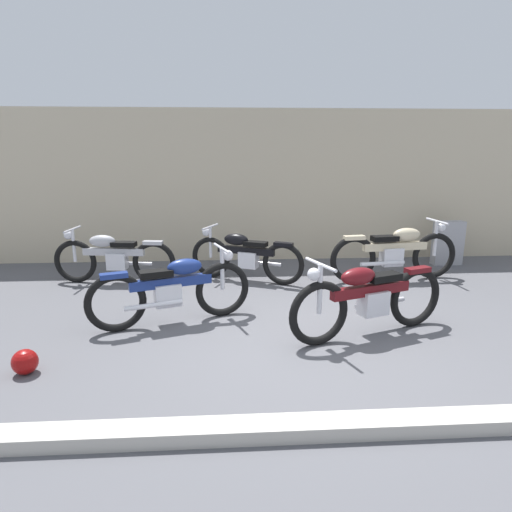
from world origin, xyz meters
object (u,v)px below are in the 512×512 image
Objects in this scene: stone_marker at (448,243)px; motorcycle_maroon at (369,298)px; helmet at (25,362)px; motorcycle_silver at (113,257)px; motorcycle_cream at (396,252)px; motorcycle_black at (245,256)px; motorcycle_blue at (173,289)px.

motorcycle_maroon is (-2.50, -3.14, 0.04)m from stone_marker.
motorcycle_maroon reaches higher than helmet.
motorcycle_cream is at bearing -174.58° from motorcycle_silver.
motorcycle_black is (2.12, -0.01, -0.01)m from motorcycle_silver.
stone_marker is 3.93m from motorcycle_black.
motorcycle_maroon is at bearing 153.38° from motorcycle_silver.
motorcycle_black is at bearing -80.08° from motorcycle_maroon.
stone_marker is 1.67m from motorcycle_cream.
motorcycle_black is at bearing -173.10° from motorcycle_silver.
motorcycle_blue is at bearing 130.01° from motorcycle_silver.
motorcycle_silver reaches higher than stone_marker.
helmet is 1.81m from motorcycle_blue.
motorcycle_cream is at bearing -144.86° from stone_marker.
stone_marker is 0.37× the size of motorcycle_cream.
motorcycle_black is (0.97, 1.79, -0.02)m from motorcycle_blue.
motorcycle_silver is (-3.46, 2.32, -0.02)m from motorcycle_maroon.
motorcycle_silver reaches higher than helmet.
motorcycle_cream is (3.44, 1.65, 0.03)m from motorcycle_blue.
helmet is at bearing -156.15° from motorcycle_blue.
motorcycle_maroon is 4.17m from motorcycle_silver.
motorcycle_maroon is 0.91× the size of motorcycle_cream.
helmet is 0.12× the size of motorcycle_silver.
motorcycle_maroon reaches higher than motorcycle_silver.
motorcycle_maroon is 2.45m from motorcycle_cream.
stone_marker is 0.42× the size of motorcycle_blue.
helmet is at bearing -147.83° from stone_marker.
stone_marker is 0.45× the size of motorcycle_black.
motorcycle_black is at bearing 170.18° from motorcycle_cream.
motorcycle_blue is 2.03m from motorcycle_black.
motorcycle_silver is (-5.96, -0.82, 0.02)m from stone_marker.
motorcycle_silver is at bearing 24.22° from motorcycle_black.
motorcycle_silver is 1.09× the size of motorcycle_black.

